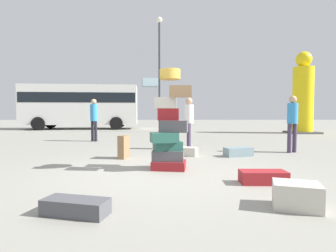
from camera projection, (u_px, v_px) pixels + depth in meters
ground_plane at (163, 172)px, 5.41m from camera, size 80.00×80.00×0.00m
suitcase_tower at (169, 129)px, 5.62m from camera, size 1.01×0.78×2.08m
suitcase_charcoal_upright_blue at (76, 207)px, 3.14m from camera, size 0.82×0.49×0.19m
suitcase_brown_behind_tower at (124, 147)px, 7.02m from camera, size 0.28×0.40×0.60m
suitcase_cream_left_side at (184, 151)px, 7.52m from camera, size 0.80×0.59×0.23m
suitcase_maroon_right_side at (263, 177)px, 4.53m from camera, size 0.77×0.37×0.21m
suitcase_slate_white_trunk at (238, 152)px, 7.37m from camera, size 0.82×0.54×0.24m
suitcase_cream_foreground_far at (297, 196)px, 3.35m from camera, size 0.66×0.58×0.32m
person_bearded_onlooker at (189, 119)px, 8.70m from camera, size 0.30×0.34×1.67m
person_tourist_with_camera at (292, 119)px, 8.02m from camera, size 0.32×0.30×1.69m
person_passerby_in_red at (94, 116)px, 11.23m from camera, size 0.30×0.30×1.76m
yellow_dummy_statue at (303, 97)px, 15.65m from camera, size 1.60×1.60×4.70m
parked_bus at (82, 104)px, 19.76m from camera, size 8.20×3.20×3.15m
lamp_post at (159, 59)px, 16.52m from camera, size 0.36×0.36×6.99m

